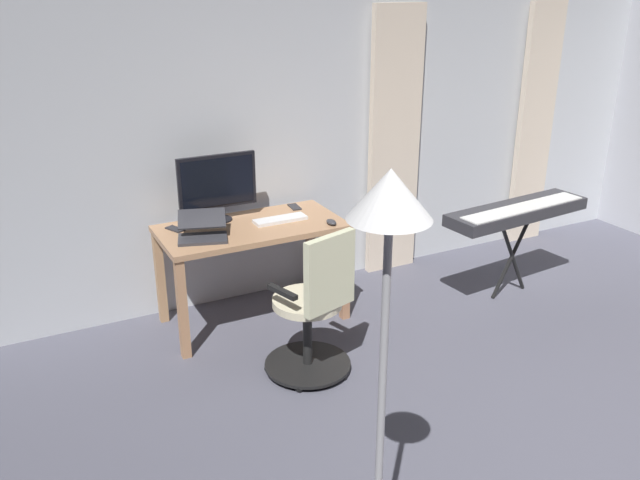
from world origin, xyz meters
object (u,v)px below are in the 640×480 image
Objects in this scene: laptop at (202,231)px; cell_phone_by_monitor at (294,207)px; computer_monitor at (217,184)px; computer_mouse at (331,222)px; desk at (252,239)px; computer_keyboard at (280,219)px; cell_phone_face_up at (175,229)px; floor_lamp at (387,267)px; office_chair at (314,311)px; piano_keyboard at (517,213)px.

laptop reaches higher than cell_phone_by_monitor.
computer_monitor reaches higher than cell_phone_by_monitor.
desk is at bearing -25.33° from computer_mouse.
computer_keyboard is 0.74m from cell_phone_face_up.
cell_phone_face_up is at bearing 8.20° from computer_monitor.
cell_phone_by_monitor is at bearing 159.50° from cell_phone_face_up.
computer_keyboard reaches higher than cell_phone_by_monitor.
floor_lamp reaches higher than cell_phone_face_up.
computer_mouse is 0.47m from cell_phone_by_monitor.
office_chair is at bearing 102.17° from computer_monitor.
computer_monitor is 0.85m from computer_mouse.
office_chair is 1.18m from cell_phone_by_monitor.
cell_phone_by_monitor is 1.00× the size of cell_phone_face_up.
floor_lamp reaches higher than office_chair.
computer_keyboard is 2.69× the size of cell_phone_face_up.
office_chair is at bearing 4.56° from piano_keyboard.
cell_phone_face_up reaches higher than piano_keyboard.
computer_keyboard is 2.69× the size of cell_phone_by_monitor.
computer_monitor reaches higher than laptop.
desk is at bearing 138.46° from cell_phone_face_up.
computer_mouse is at bearing 134.40° from cell_phone_face_up.
floor_lamp reaches higher than cell_phone_by_monitor.
laptop reaches higher than piano_keyboard.
office_chair reaches higher than piano_keyboard.
office_chair is at bearing 137.35° from laptop.
computer_keyboard is (-0.38, 0.22, -0.26)m from computer_monitor.
computer_monitor reaches higher than cell_phone_face_up.
piano_keyboard is (-2.15, 0.73, -0.33)m from computer_monitor.
piano_keyboard is at bearing -173.23° from laptop.
cell_phone_face_up is (0.72, -0.17, -0.01)m from computer_keyboard.
office_chair is 0.55× the size of floor_lamp.
computer_mouse is (-0.29, 0.23, 0.01)m from computer_keyboard.
office_chair is at bearing 76.30° from cell_phone_by_monitor.
computer_monitor reaches higher than office_chair.
computer_monitor reaches higher than desk.
piano_keyboard is at bearing 169.10° from computer_mouse.
computer_keyboard is 3.87× the size of computer_mouse.
cell_phone_by_monitor is at bearing -142.61° from laptop.
computer_keyboard reaches higher than piano_keyboard.
laptop reaches higher than computer_mouse.
computer_monitor is at bearing -52.08° from desk.
computer_keyboard is 0.98× the size of laptop.
cell_phone_face_up is (0.94, 0.06, 0.00)m from cell_phone_by_monitor.
computer_mouse is at bearing -113.52° from floor_lamp.
computer_keyboard is at bearing 150.13° from computer_monitor.
cell_phone_face_up is at bearing -20.67° from piano_keyboard.
laptop is (0.22, 0.29, -0.22)m from computer_monitor.
computer_keyboard is 0.30× the size of piano_keyboard.
computer_keyboard is at bearing -155.99° from laptop.
computer_monitor is 0.66m from cell_phone_by_monitor.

